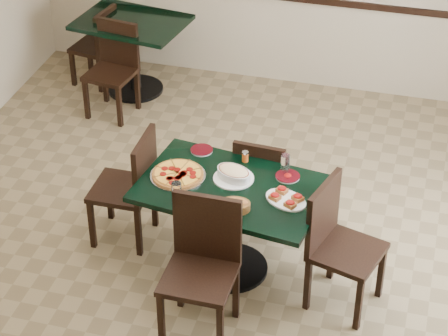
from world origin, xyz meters
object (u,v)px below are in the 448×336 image
(chair_left, at_px, (132,183))
(bread_basket, at_px, (234,205))
(chair_near, at_px, (203,259))
(chair_right, at_px, (336,239))
(bruschetta_platter, at_px, (286,198))
(back_chair_left, at_px, (99,43))
(back_chair_near, at_px, (114,64))
(chair_far, at_px, (262,181))
(back_table, at_px, (133,42))
(pepperoni_pizza, at_px, (178,174))
(main_table, at_px, (231,208))
(lasagna_casserole, at_px, (234,174))

(chair_left, bearing_deg, bread_basket, 64.30)
(chair_near, distance_m, chair_right, 0.93)
(bruschetta_platter, bearing_deg, back_chair_left, 161.59)
(chair_left, distance_m, back_chair_near, 1.97)
(chair_right, height_order, back_chair_near, chair_right)
(back_chair_near, bearing_deg, chair_far, -31.28)
(back_table, distance_m, bread_basket, 3.11)
(pepperoni_pizza, bearing_deg, main_table, -2.75)
(back_table, bearing_deg, chair_far, -38.71)
(lasagna_casserole, bearing_deg, bruschetta_platter, 1.25)
(back_chair_near, bearing_deg, back_chair_left, 135.14)
(bruschetta_platter, bearing_deg, back_chair_near, 162.97)
(main_table, distance_m, chair_far, 0.53)
(chair_far, distance_m, back_chair_left, 2.81)
(back_chair_left, distance_m, pepperoni_pizza, 2.88)
(chair_right, distance_m, back_chair_near, 3.16)
(chair_left, distance_m, pepperoni_pizza, 0.51)
(chair_left, height_order, bruschetta_platter, chair_left)
(chair_left, relative_size, back_chair_left, 1.15)
(pepperoni_pizza, distance_m, bruschetta_platter, 0.79)
(main_table, distance_m, back_chair_left, 3.12)
(lasagna_casserole, bearing_deg, chair_near, -70.67)
(lasagna_casserole, bearing_deg, back_table, 147.40)
(chair_near, distance_m, bread_basket, 0.42)
(lasagna_casserole, height_order, bread_basket, same)
(main_table, relative_size, lasagna_casserole, 4.51)
(lasagna_casserole, bearing_deg, main_table, -62.16)
(chair_left, height_order, back_chair_left, chair_left)
(chair_right, xyz_separation_m, back_chair_left, (-2.74, 2.51, -0.09))
(back_chair_left, height_order, pepperoni_pizza, back_chair_left)
(chair_near, distance_m, back_chair_left, 3.55)
(chair_near, xyz_separation_m, back_chair_near, (-1.60, 2.52, -0.06))
(main_table, distance_m, bruschetta_platter, 0.45)
(chair_near, height_order, bruschetta_platter, chair_near)
(back_table, distance_m, back_chair_left, 0.39)
(chair_right, bearing_deg, back_chair_near, 65.58)
(chair_left, bearing_deg, lasagna_casserole, 83.92)
(bread_basket, bearing_deg, chair_left, 141.33)
(chair_near, bearing_deg, back_chair_near, 122.62)
(back_table, bearing_deg, bread_basket, -48.57)
(chair_right, xyz_separation_m, pepperoni_pizza, (-1.15, 0.12, 0.24))
(chair_left, xyz_separation_m, bruschetta_platter, (1.20, -0.23, 0.26))
(chair_far, xyz_separation_m, chair_near, (-0.14, -1.08, 0.09))
(lasagna_casserole, distance_m, bread_basket, 0.36)
(main_table, xyz_separation_m, back_chair_near, (-1.64, 1.95, -0.08))
(back_table, bearing_deg, bruschetta_platter, -41.96)
(back_chair_left, distance_m, lasagna_casserole, 3.06)
(chair_far, bearing_deg, back_chair_left, -39.18)
(chair_far, height_order, pepperoni_pizza, chair_far)
(chair_near, height_order, back_chair_left, chair_near)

